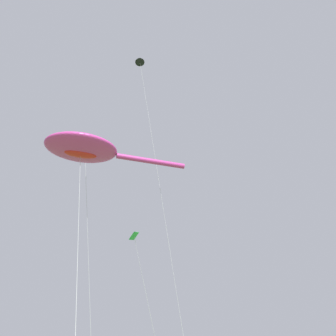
% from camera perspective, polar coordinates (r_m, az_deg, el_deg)
% --- Properties ---
extents(big_show_kite, '(8.46, 8.84, 13.82)m').
position_cam_1_polar(big_show_kite, '(22.93, -13.95, 3.13)').
color(big_show_kite, '#CC3899').
rests_on(big_show_kite, ground).
extents(small_kite_streamer_purple, '(2.51, 1.96, 9.36)m').
position_cam_1_polar(small_kite_streamer_purple, '(25.60, -5.50, -12.39)').
color(small_kite_streamer_purple, green).
rests_on(small_kite_streamer_purple, ground).
extents(small_kite_stunt_black, '(1.32, 4.65, 25.44)m').
position_cam_1_polar(small_kite_stunt_black, '(32.48, -4.75, 17.47)').
color(small_kite_stunt_black, black).
rests_on(small_kite_stunt_black, ground).
extents(small_kite_delta_white, '(1.34, 3.37, 16.25)m').
position_cam_1_polar(small_kite_delta_white, '(26.79, -13.83, 4.72)').
color(small_kite_delta_white, orange).
rests_on(small_kite_delta_white, ground).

